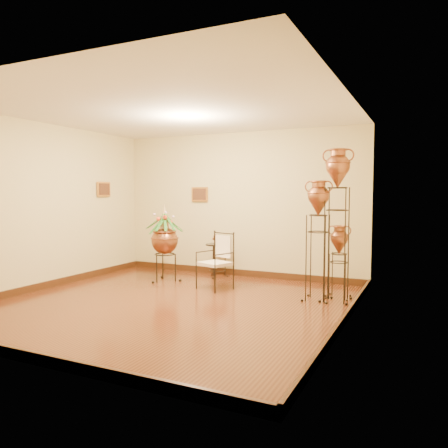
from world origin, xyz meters
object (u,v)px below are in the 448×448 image
at_px(planter_urn, 165,237).
at_px(side_table, 217,260).
at_px(amphora_tall, 337,223).
at_px(amphora_mid, 318,239).
at_px(armchair, 215,261).

height_order(planter_urn, side_table, planter_urn).
xyz_separation_m(amphora_tall, amphora_mid, (-0.26, -0.07, -0.25)).
bearing_deg(side_table, amphora_mid, -24.75).
bearing_deg(amphora_mid, armchair, 179.37).
xyz_separation_m(planter_urn, side_table, (0.70, 0.76, -0.47)).
relative_size(armchair, side_table, 1.17).
bearing_deg(armchair, amphora_mid, 19.65).
bearing_deg(armchair, amphora_tall, 21.83).
relative_size(amphora_mid, armchair, 1.92).
bearing_deg(planter_urn, amphora_tall, -3.06).
height_order(amphora_tall, amphora_mid, amphora_tall).
bearing_deg(amphora_tall, planter_urn, 176.94).
bearing_deg(amphora_mid, side_table, 155.25).
xyz_separation_m(amphora_tall, armchair, (-2.01, -0.05, -0.70)).
relative_size(amphora_mid, side_table, 2.25).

